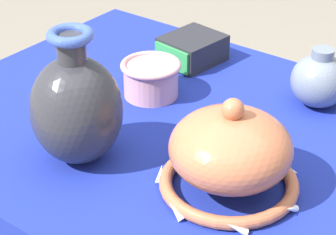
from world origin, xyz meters
TOP-DOWN VIEW (x-y plane):
  - display_table at (0.00, -0.02)m, footprint 1.02×0.77m
  - vase_tall_bulbous at (-0.09, -0.19)m, footprint 0.16×0.16m
  - vase_dome_bell at (0.17, -0.11)m, footprint 0.24×0.24m
  - mosaic_tile_box at (-0.16, 0.24)m, footprint 0.13×0.15m
  - cup_wide_rose at (-0.13, 0.06)m, footprint 0.12×0.12m
  - jar_round_slate at (0.16, 0.23)m, footprint 0.11×0.11m

SIDE VIEW (x-z plane):
  - display_table at x=0.00m, z-range 0.28..1.01m
  - mosaic_tile_box at x=-0.16m, z-range 0.73..0.79m
  - cup_wide_rose at x=-0.13m, z-range 0.73..0.80m
  - jar_round_slate at x=0.16m, z-range 0.72..0.84m
  - vase_dome_bell at x=0.17m, z-range 0.71..0.88m
  - vase_tall_bulbous at x=-0.09m, z-range 0.71..0.95m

